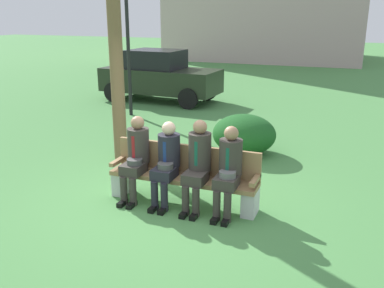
{
  "coord_description": "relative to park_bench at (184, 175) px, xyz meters",
  "views": [
    {
      "loc": [
        2.62,
        -5.49,
        2.86
      ],
      "look_at": [
        0.29,
        0.54,
        0.85
      ],
      "focal_mm": 39.8,
      "sensor_mm": 36.0,
      "label": 1
    }
  ],
  "objects": [
    {
      "name": "seated_man_leftmost",
      "position": [
        -0.76,
        -0.13,
        0.3
      ],
      "size": [
        0.34,
        0.72,
        1.33
      ],
      "color": "#38332D",
      "rests_on": "ground"
    },
    {
      "name": "ground_plane",
      "position": [
        -0.29,
        -0.2,
        -0.44
      ],
      "size": [
        80.0,
        80.0,
        0.0
      ],
      "primitive_type": "plane",
      "color": "#498645"
    },
    {
      "name": "seated_man_rightmost",
      "position": [
        0.75,
        -0.13,
        0.29
      ],
      "size": [
        0.34,
        0.72,
        1.31
      ],
      "color": "#38332D",
      "rests_on": "ground"
    },
    {
      "name": "park_bench",
      "position": [
        0.0,
        0.0,
        0.0
      ],
      "size": [
        2.34,
        0.44,
        0.9
      ],
      "color": "#99754C",
      "rests_on": "ground"
    },
    {
      "name": "seated_man_centerleft",
      "position": [
        -0.23,
        -0.14,
        0.28
      ],
      "size": [
        0.34,
        0.72,
        1.29
      ],
      "color": "#23232D",
      "rests_on": "ground"
    },
    {
      "name": "shrub_near_bench",
      "position": [
        0.27,
        2.67,
        -0.02
      ],
      "size": [
        1.33,
        1.22,
        0.83
      ],
      "primitive_type": "ellipsoid",
      "color": "#1B541F",
      "rests_on": "ground"
    },
    {
      "name": "parked_car_near",
      "position": [
        -3.75,
        7.06,
        0.4
      ],
      "size": [
        3.98,
        1.89,
        1.68
      ],
      "color": "#232D1E",
      "rests_on": "ground"
    },
    {
      "name": "street_lamp",
      "position": [
        -3.67,
        4.92,
        1.75
      ],
      "size": [
        0.24,
        0.24,
        3.57
      ],
      "color": "black",
      "rests_on": "ground"
    },
    {
      "name": "seated_man_centerright",
      "position": [
        0.27,
        -0.12,
        0.32
      ],
      "size": [
        0.34,
        0.72,
        1.36
      ],
      "color": "#38332D",
      "rests_on": "ground"
    }
  ]
}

